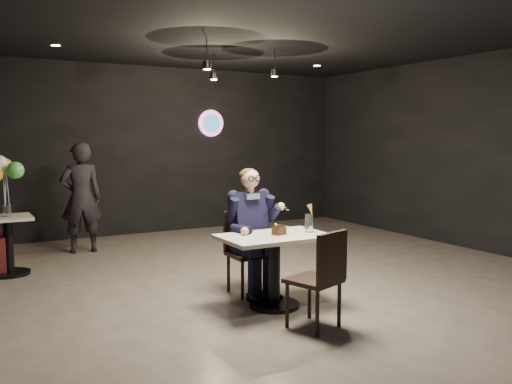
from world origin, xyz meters
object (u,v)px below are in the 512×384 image
sundae_glass (309,223)px  main_table (274,271)px  chair_near (313,278)px  side_table (9,247)px  seated_man (249,230)px  chair_far (249,253)px  passerby (81,198)px  balloon_vase (7,210)px

sundae_glass → main_table: bearing=175.8°
chair_near → sundae_glass: bearing=40.3°
side_table → seated_man: bearing=-44.1°
chair_near → seated_man: bearing=71.7°
chair_near → side_table: (-2.27, 3.44, -0.10)m
sundae_glass → side_table: size_ratio=0.27×
seated_man → side_table: bearing=135.9°
sundae_glass → chair_far: bearing=124.9°
seated_man → chair_far: bearing=-90.0°
passerby → sundae_glass: bearing=116.9°
sundae_glass → side_table: sundae_glass is taller
balloon_vase → passerby: passerby is taller
side_table → passerby: size_ratio=0.43×
seated_man → balloon_vase: bearing=135.9°
side_table → balloon_vase: bearing=0.0°
chair_near → balloon_vase: chair_near is taller
main_table → passerby: 3.90m
seated_man → main_table: bearing=-90.0°
side_table → balloon_vase: (0.00, 0.00, 0.47)m
main_table → seated_man: bearing=90.0°
main_table → chair_far: chair_far is taller
main_table → sundae_glass: sundae_glass is taller
passerby → side_table: bearing=44.9°
chair_near → sundae_glass: (0.40, 0.66, 0.39)m
main_table → side_table: bearing=129.5°
chair_near → main_table: bearing=71.7°
main_table → chair_near: size_ratio=1.20×
main_table → seated_man: (0.00, 0.55, 0.34)m
chair_far → balloon_vase: chair_far is taller
chair_near → passerby: 4.56m
main_table → sundae_glass: 0.62m
main_table → side_table: main_table is taller
chair_far → seated_man: 0.26m
chair_far → side_table: 3.16m
chair_far → balloon_vase: 3.18m
main_table → chair_near: chair_near is taller
balloon_vase → chair_far: bearing=-44.1°
chair_far → chair_near: bearing=-90.0°
balloon_vase → side_table: bearing=0.0°
chair_near → passerby: bearing=86.6°
main_table → seated_man: size_ratio=0.76×
main_table → chair_near: (0.00, -0.69, 0.09)m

